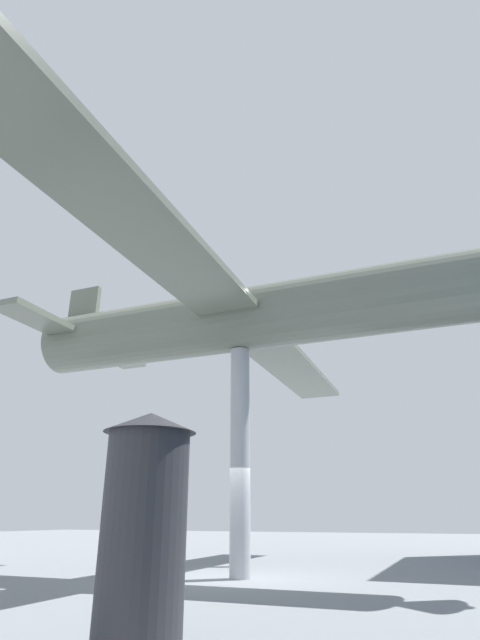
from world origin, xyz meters
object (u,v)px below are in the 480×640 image
(support_pylon_central, at_px, (240,455))
(suspended_airplane, at_px, (246,319))
(visitor_person, at_px, (241,532))
(info_kiosk, at_px, (144,522))

(support_pylon_central, relative_size, suspended_airplane, 0.28)
(suspended_airplane, relative_size, visitor_person, 12.34)
(suspended_airplane, distance_m, info_kiosk, 8.85)
(suspended_airplane, bearing_deg, support_pylon_central, -90.00)
(suspended_airplane, height_order, visitor_person, suspended_airplane)
(suspended_airplane, relative_size, info_kiosk, 7.96)
(suspended_airplane, bearing_deg, info_kiosk, 11.40)
(support_pylon_central, relative_size, info_kiosk, 2.24)
(support_pylon_central, height_order, suspended_airplane, suspended_airplane)
(support_pylon_central, distance_m, suspended_airplane, 3.74)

